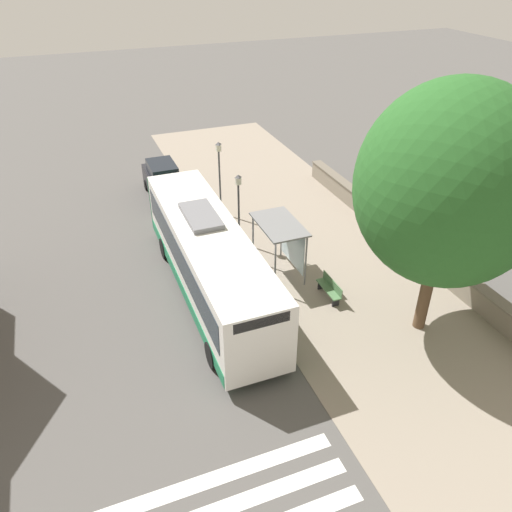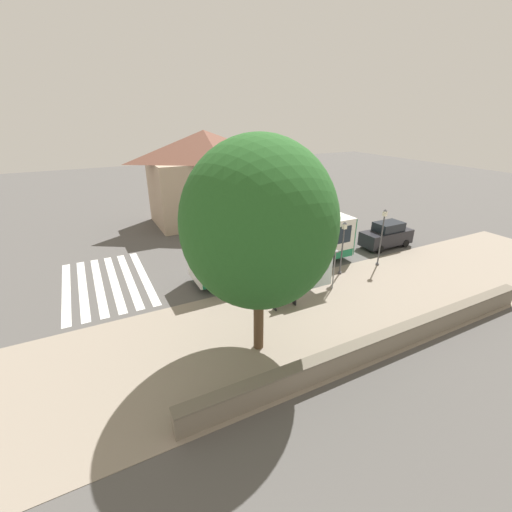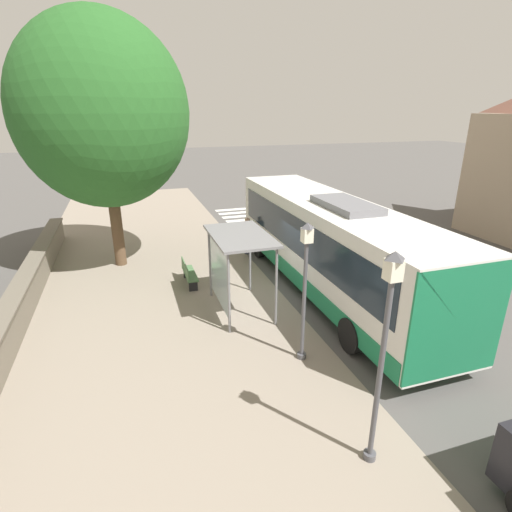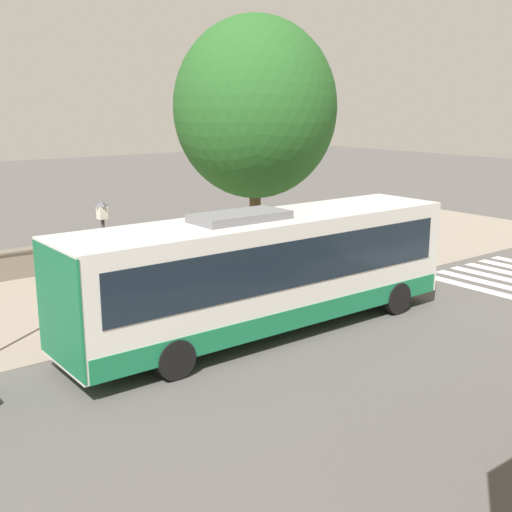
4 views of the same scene
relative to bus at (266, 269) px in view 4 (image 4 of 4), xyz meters
The scene contains 9 objects.
ground_plane 2.49m from the bus, behind, with size 120.00×120.00×0.00m, color #514F4C.
sidewalk_plaza 6.45m from the bus, behind, with size 9.00×44.00×0.02m.
stone_wall 10.31m from the bus, behind, with size 0.60×20.00×1.08m.
bus is the anchor object (origin of this frame).
bus_shelter 3.62m from the bus, behind, with size 1.77×2.96×2.63m.
pedestrian 5.09m from the bus, 108.72° to the left, with size 0.34×0.23×1.75m.
bench 5.39m from the bus, 155.61° to the left, with size 0.40×1.65×0.88m.
street_lamp_far 4.50m from the bus, 126.14° to the right, with size 0.28×0.28×3.79m.
shade_tree 9.87m from the bus, 144.27° to the left, with size 6.54×6.54×9.79m.
Camera 4 is at (15.26, -10.96, 6.38)m, focal length 45.00 mm.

